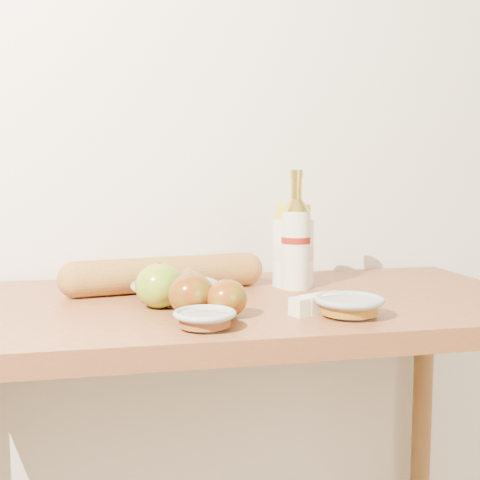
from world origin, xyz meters
The scene contains 12 objects.
back_wall centered at (0.00, 1.51, 1.30)m, with size 3.50×0.02×2.60m, color silver.
table centered at (0.00, 1.18, 0.78)m, with size 1.20×0.60×0.90m.
bourbon_bottle centered at (0.14, 1.26, 1.00)m, with size 0.07×0.07×0.25m.
cream_bottle centered at (0.15, 1.29, 0.98)m, with size 0.10×0.10×0.18m.
egg_bowl centered at (-0.12, 1.18, 0.92)m, with size 0.21×0.21×0.06m.
baguette centered at (-0.13, 1.28, 0.94)m, with size 0.45×0.15×0.07m.
apple_yellowgreen centered at (-0.16, 1.13, 0.94)m, with size 0.12×0.12×0.08m.
apple_redgreen_front centered at (-0.11, 1.05, 0.94)m, with size 0.10×0.10×0.08m.
apple_redgreen_right centered at (-0.05, 1.03, 0.93)m, with size 0.07×0.07×0.07m.
sugar_bowl centered at (-0.10, 0.96, 0.92)m, with size 0.13×0.13×0.03m.
syrup_bowl centered at (0.16, 0.99, 0.92)m, with size 0.12×0.12×0.03m.
butter_stick centered at (0.12, 1.03, 0.92)m, with size 0.12×0.07×0.03m.
Camera 1 is at (-0.23, 0.03, 1.14)m, focal length 45.00 mm.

